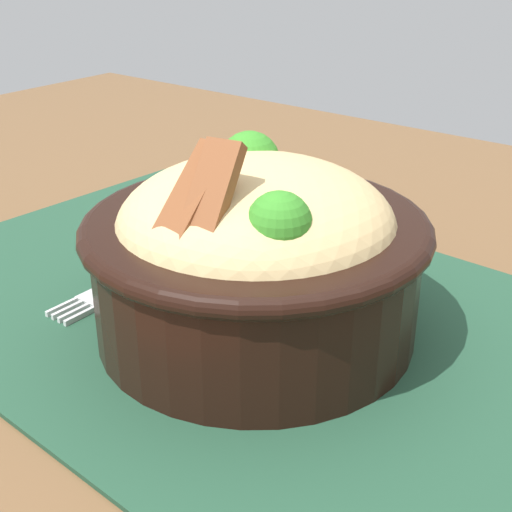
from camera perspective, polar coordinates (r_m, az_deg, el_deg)
table at (r=0.51m, az=1.34°, el=-9.82°), size 1.35×0.90×0.76m
placemat at (r=0.46m, az=-1.94°, el=-4.03°), size 0.49×0.34×0.00m
bowl at (r=0.41m, az=-0.01°, el=0.40°), size 0.22×0.22×0.13m
fork at (r=0.49m, az=-10.56°, el=-2.33°), size 0.02×0.13×0.00m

